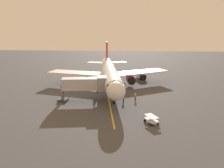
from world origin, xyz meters
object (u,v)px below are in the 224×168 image
Objects in this scene: ground_crew_wing_walker at (135,96)px; tug_near_nose at (71,81)px; box_truck_portside at (141,75)px; ground_crew_marshaller at (123,98)px; jet_bridge at (88,84)px; baggage_cart_starboard_side at (151,119)px; airplane at (110,73)px.

ground_crew_wing_walker is 23.78m from tug_near_nose.
box_truck_portside is at bearing -160.27° from tug_near_nose.
box_truck_portside is (-4.86, -24.12, 0.50)m from ground_crew_marshaller.
jet_bridge is 18.46m from tug_near_nose.
baggage_cart_starboard_side is at bearing 138.35° from jet_bridge.
ground_crew_marshaller is at bearing 33.71° from ground_crew_wing_walker.
jet_bridge is at bearing -3.29° from ground_crew_marshaller.
ground_crew_wing_walker is 22.51m from box_truck_portside.
box_truck_portside is at bearing -127.21° from airplane.
airplane is at bearing 160.18° from tug_near_nose.
baggage_cart_starboard_side is (-12.63, 11.23, -3.11)m from jet_bridge.
box_truck_portside is 34.92m from baggage_cart_starboard_side.
baggage_cart_starboard_side is at bearing 111.23° from airplane.
airplane is at bearing -106.83° from jet_bridge.
airplane is 23.55× the size of ground_crew_marshaller.
baggage_cart_starboard_side is (-2.38, 12.52, -0.23)m from ground_crew_wing_walker.
airplane is at bearing -58.11° from ground_crew_wing_walker.
ground_crew_marshaller and ground_crew_wing_walker have the same top height.
ground_crew_marshaller is at bearing 108.05° from airplane.
ground_crew_wing_walker is at bearing -146.29° from ground_crew_marshaller.
ground_crew_wing_walker reaches higher than tug_near_nose.
ground_crew_marshaller is at bearing 78.60° from box_truck_portside.
baggage_cart_starboard_side is (-9.01, 23.19, -3.35)m from airplane.
jet_bridge is 6.74× the size of ground_crew_wing_walker.
box_truck_portside is at bearing -117.86° from jet_bridge.
airplane reaches higher than box_truck_portside.
box_truck_portside is at bearing -89.82° from baggage_cart_starboard_side.
jet_bridge is 4.30× the size of tug_near_nose.
ground_crew_marshaller is 0.64× the size of tug_near_nose.
jet_bridge is 10.73m from ground_crew_wing_walker.
jet_bridge is at bearing -41.65° from baggage_cart_starboard_side.
tug_near_nose is 22.07m from box_truck_portside.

